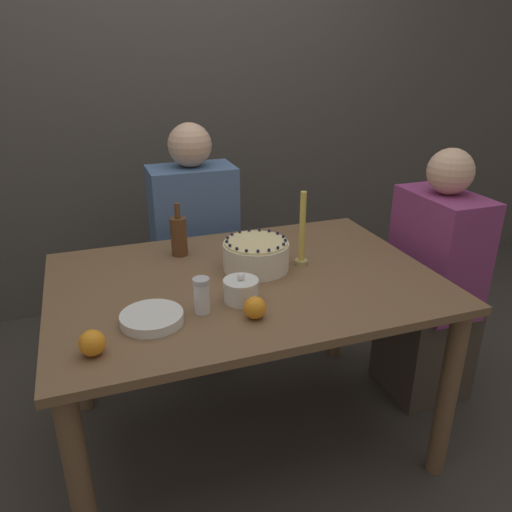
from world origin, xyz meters
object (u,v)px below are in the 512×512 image
object	(u,v)px
person_woman_floral	(431,295)
sugar_bowl	(241,290)
cake	(256,255)
person_man_blue_shirt	(196,262)
bottle	(179,235)
sugar_shaker	(202,295)
candle	(302,235)

from	to	relation	value
person_woman_floral	sugar_bowl	bearing A→B (deg)	101.94
cake	sugar_bowl	bearing A→B (deg)	-120.38
person_man_blue_shirt	bottle	bearing A→B (deg)	69.28
sugar_shaker	person_man_blue_shirt	world-z (taller)	person_man_blue_shirt
sugar_bowl	person_woman_floral	bearing A→B (deg)	11.94
cake	bottle	distance (m)	0.34
sugar_shaker	person_man_blue_shirt	distance (m)	0.93
sugar_shaker	candle	bearing A→B (deg)	27.84
candle	bottle	bearing A→B (deg)	149.38
sugar_bowl	bottle	bearing A→B (deg)	103.82
cake	person_man_blue_shirt	distance (m)	0.68
cake	sugar_shaker	xyz separation A→B (m)	(-0.27, -0.26, 0.00)
cake	sugar_bowl	world-z (taller)	cake
cake	person_woman_floral	bearing A→B (deg)	-1.72
bottle	sugar_bowl	bearing A→B (deg)	-76.18
cake	person_man_blue_shirt	world-z (taller)	person_man_blue_shirt
cake	person_man_blue_shirt	bearing A→B (deg)	99.47
sugar_bowl	sugar_shaker	world-z (taller)	sugar_shaker
sugar_bowl	person_woman_floral	world-z (taller)	person_woman_floral
sugar_shaker	cake	bearing A→B (deg)	43.39
candle	person_man_blue_shirt	world-z (taller)	person_man_blue_shirt
bottle	person_man_blue_shirt	bearing A→B (deg)	69.28
cake	candle	distance (m)	0.19
candle	bottle	xyz separation A→B (m)	(-0.43, 0.25, -0.04)
cake	bottle	xyz separation A→B (m)	(-0.25, 0.23, 0.03)
bottle	person_woman_floral	size ratio (longest dim) A/B	0.19
candle	person_woman_floral	distance (m)	0.74
bottle	person_man_blue_shirt	world-z (taller)	person_man_blue_shirt
sugar_shaker	sugar_bowl	bearing A→B (deg)	12.62
sugar_shaker	candle	distance (m)	0.52
sugar_bowl	bottle	distance (m)	0.48
candle	person_woman_floral	world-z (taller)	person_woman_floral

